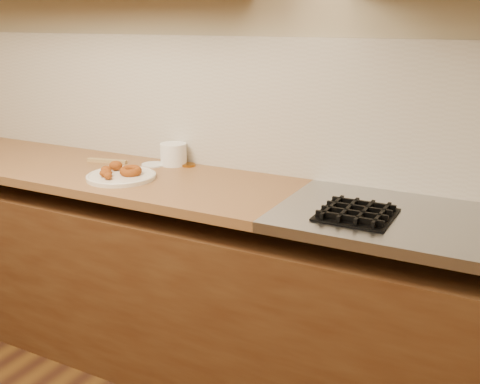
# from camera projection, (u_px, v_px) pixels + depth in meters

# --- Properties ---
(wall_back) EXTENTS (4.00, 0.02, 2.70)m
(wall_back) POSITION_uv_depth(u_px,v_px,m) (215.00, 70.00, 2.56)
(wall_back) COLOR tan
(wall_back) RESTS_ON ground
(base_cabinet) EXTENTS (3.60, 0.60, 0.77)m
(base_cabinet) POSITION_uv_depth(u_px,v_px,m) (185.00, 288.00, 2.58)
(base_cabinet) COLOR #51341B
(base_cabinet) RESTS_ON floor
(butcher_block) EXTENTS (2.30, 0.62, 0.04)m
(butcher_block) POSITION_uv_depth(u_px,v_px,m) (69.00, 168.00, 2.72)
(butcher_block) COLOR brown
(butcher_block) RESTS_ON base_cabinet
(stovetop) EXTENTS (1.30, 0.62, 0.04)m
(stovetop) POSITION_uv_depth(u_px,v_px,m) (462.00, 230.00, 1.92)
(stovetop) COLOR #9EA0A5
(stovetop) RESTS_ON base_cabinet
(backsplash) EXTENTS (3.60, 0.02, 0.60)m
(backsplash) POSITION_uv_depth(u_px,v_px,m) (215.00, 103.00, 2.59)
(backsplash) COLOR beige
(backsplash) RESTS_ON wall_back
(burner_grates) EXTENTS (0.91, 0.26, 0.03)m
(burner_grates) POSITION_uv_depth(u_px,v_px,m) (452.00, 228.00, 1.86)
(burner_grates) COLOR black
(burner_grates) RESTS_ON stovetop
(donut_plate) EXTENTS (0.30, 0.30, 0.02)m
(donut_plate) POSITION_uv_depth(u_px,v_px,m) (121.00, 177.00, 2.46)
(donut_plate) COLOR silver
(donut_plate) RESTS_ON butcher_block
(ring_donut) EXTENTS (0.13, 0.14, 0.04)m
(ring_donut) POSITION_uv_depth(u_px,v_px,m) (131.00, 171.00, 2.46)
(ring_donut) COLOR brown
(ring_donut) RESTS_ON donut_plate
(fried_dough_chunks) EXTENTS (0.13, 0.20, 0.04)m
(fried_dough_chunks) POSITION_uv_depth(u_px,v_px,m) (110.00, 170.00, 2.47)
(fried_dough_chunks) COLOR brown
(fried_dough_chunks) RESTS_ON donut_plate
(plastic_tub) EXTENTS (0.14, 0.14, 0.10)m
(plastic_tub) POSITION_uv_depth(u_px,v_px,m) (174.00, 154.00, 2.68)
(plastic_tub) COLOR white
(plastic_tub) RESTS_ON butcher_block
(tub_lid) EXTENTS (0.13, 0.13, 0.01)m
(tub_lid) POSITION_uv_depth(u_px,v_px,m) (153.00, 165.00, 2.69)
(tub_lid) COLOR silver
(tub_lid) RESTS_ON butcher_block
(brass_jar_lid) EXTENTS (0.08, 0.08, 0.01)m
(brass_jar_lid) POSITION_uv_depth(u_px,v_px,m) (189.00, 165.00, 2.67)
(brass_jar_lid) COLOR #AA6C1D
(brass_jar_lid) RESTS_ON butcher_block
(wooden_utensil) EXTENTS (0.20, 0.07, 0.02)m
(wooden_utensil) POSITION_uv_depth(u_px,v_px,m) (107.00, 161.00, 2.74)
(wooden_utensil) COLOR #A88A52
(wooden_utensil) RESTS_ON butcher_block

